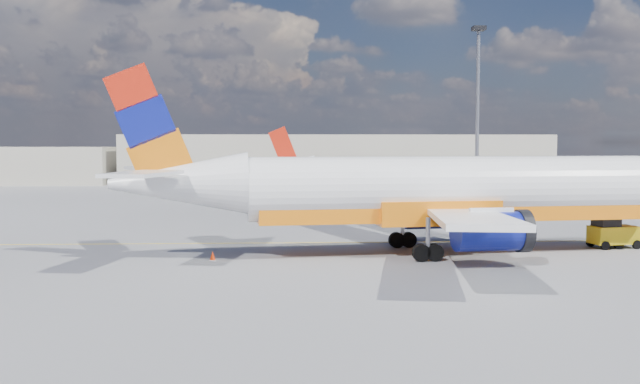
{
  "coord_description": "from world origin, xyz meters",
  "views": [
    {
      "loc": [
        -3.47,
        -44.66,
        6.77
      ],
      "look_at": [
        -1.27,
        2.01,
        3.5
      ],
      "focal_mm": 40.0,
      "sensor_mm": 36.0,
      "label": 1
    }
  ],
  "objects_px": {
    "gse_tug": "(612,233)",
    "second_jet": "(378,170)",
    "main_jet": "(432,192)",
    "traffic_cone": "(213,256)"
  },
  "relations": [
    {
      "from": "second_jet",
      "to": "traffic_cone",
      "type": "relative_size",
      "value": 54.89
    },
    {
      "from": "second_jet",
      "to": "traffic_cone",
      "type": "xyz_separation_m",
      "value": [
        -16.88,
        -57.07,
        -2.74
      ]
    },
    {
      "from": "gse_tug",
      "to": "traffic_cone",
      "type": "height_order",
      "value": "gse_tug"
    },
    {
      "from": "second_jet",
      "to": "gse_tug",
      "type": "xyz_separation_m",
      "value": [
        8.25,
        -53.33,
        -2.02
      ]
    },
    {
      "from": "traffic_cone",
      "to": "gse_tug",
      "type": "bearing_deg",
      "value": 8.48
    },
    {
      "from": "main_jet",
      "to": "traffic_cone",
      "type": "xyz_separation_m",
      "value": [
        -13.03,
        -1.88,
        -3.5
      ]
    },
    {
      "from": "gse_tug",
      "to": "traffic_cone",
      "type": "distance_m",
      "value": 25.41
    },
    {
      "from": "gse_tug",
      "to": "second_jet",
      "type": "bearing_deg",
      "value": 89.34
    },
    {
      "from": "main_jet",
      "to": "gse_tug",
      "type": "relative_size",
      "value": 11.89
    },
    {
      "from": "gse_tug",
      "to": "traffic_cone",
      "type": "relative_size",
      "value": 5.77
    }
  ]
}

